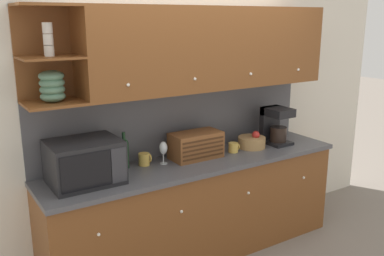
{
  "coord_description": "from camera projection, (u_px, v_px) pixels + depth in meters",
  "views": [
    {
      "loc": [
        -1.98,
        -3.3,
        2.14
      ],
      "look_at": [
        0.0,
        -0.21,
        1.19
      ],
      "focal_mm": 40.0,
      "sensor_mm": 36.0,
      "label": 1
    }
  ],
  "objects": [
    {
      "name": "backsplash_panel",
      "position": [
        180.0,
        120.0,
        3.95
      ],
      "size": [
        2.79,
        0.01,
        0.62
      ],
      "color": "#4C4C51",
      "rests_on": "counter_unit"
    },
    {
      "name": "fruit_basket",
      "position": [
        252.0,
        142.0,
        4.16
      ],
      "size": [
        0.27,
        0.27,
        0.17
      ],
      "color": "#A87F4C",
      "rests_on": "counter_unit"
    },
    {
      "name": "wall_back",
      "position": [
        178.0,
        111.0,
        3.96
      ],
      "size": [
        5.19,
        0.06,
        2.6
      ],
      "color": "silver",
      "rests_on": "ground_plane"
    },
    {
      "name": "coffee_maker",
      "position": [
        275.0,
        125.0,
        4.28
      ],
      "size": [
        0.22,
        0.28,
        0.37
      ],
      "color": "black",
      "rests_on": "counter_unit"
    },
    {
      "name": "mug_blue_second",
      "position": [
        144.0,
        159.0,
        3.66
      ],
      "size": [
        0.11,
        0.1,
        0.11
      ],
      "color": "gold",
      "rests_on": "counter_unit"
    },
    {
      "name": "bread_box",
      "position": [
        196.0,
        145.0,
        3.83
      ],
      "size": [
        0.46,
        0.25,
        0.24
      ],
      "color": "brown",
      "rests_on": "counter_unit"
    },
    {
      "name": "ground_plane",
      "position": [
        181.0,
        239.0,
        4.26
      ],
      "size": [
        24.0,
        24.0,
        0.0
      ],
      "primitive_type": "plane",
      "color": "slate"
    },
    {
      "name": "wine_glass",
      "position": [
        163.0,
        149.0,
        3.68
      ],
      "size": [
        0.07,
        0.07,
        0.2
      ],
      "color": "silver",
      "rests_on": "counter_unit"
    },
    {
      "name": "mug",
      "position": [
        234.0,
        147.0,
        4.02
      ],
      "size": [
        0.11,
        0.09,
        0.09
      ],
      "color": "gold",
      "rests_on": "counter_unit"
    },
    {
      "name": "counter_unit",
      "position": [
        197.0,
        208.0,
        3.91
      ],
      "size": [
        2.81,
        0.62,
        0.92
      ],
      "color": "brown",
      "rests_on": "ground_plane"
    },
    {
      "name": "wine_bottle",
      "position": [
        124.0,
        152.0,
        3.57
      ],
      "size": [
        0.08,
        0.08,
        0.31
      ],
      "color": "#19381E",
      "rests_on": "counter_unit"
    },
    {
      "name": "upper_cabinets",
      "position": [
        206.0,
        49.0,
        3.72
      ],
      "size": [
        2.79,
        0.4,
        0.71
      ],
      "color": "brown",
      "rests_on": "backsplash_panel"
    },
    {
      "name": "microwave",
      "position": [
        85.0,
        162.0,
        3.24
      ],
      "size": [
        0.53,
        0.43,
        0.33
      ],
      "color": "black",
      "rests_on": "counter_unit"
    }
  ]
}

